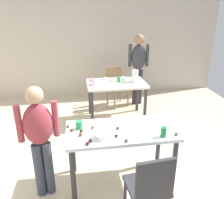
% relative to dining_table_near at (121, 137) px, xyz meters
% --- Properties ---
extents(ground_plane, '(6.40, 6.40, 0.00)m').
position_rel_dining_table_near_xyz_m(ground_plane, '(-0.14, 0.12, -0.65)').
color(ground_plane, beige).
extents(wall_back, '(6.40, 0.10, 2.60)m').
position_rel_dining_table_near_xyz_m(wall_back, '(-0.14, 3.32, 0.65)').
color(wall_back, '#BCB2A3').
rests_on(wall_back, ground_plane).
extents(dining_table_near, '(1.32, 0.67, 0.75)m').
position_rel_dining_table_near_xyz_m(dining_table_near, '(0.00, 0.00, 0.00)').
color(dining_table_near, silver).
rests_on(dining_table_near, ground_plane).
extents(dining_table_far, '(1.13, 0.70, 0.75)m').
position_rel_dining_table_near_xyz_m(dining_table_far, '(0.26, 1.81, -0.01)').
color(dining_table_far, silver).
rests_on(dining_table_far, ground_plane).
extents(chair_near_table, '(0.44, 0.44, 0.87)m').
position_rel_dining_table_near_xyz_m(chair_near_table, '(0.15, -0.71, -0.15)').
color(chair_near_table, '#2D2D33').
rests_on(chair_near_table, ground_plane).
extents(chair_far_table, '(0.51, 0.51, 0.87)m').
position_rel_dining_table_near_xyz_m(chair_far_table, '(0.38, 2.52, -0.15)').
color(chair_far_table, olive).
rests_on(chair_far_table, ground_plane).
extents(person_girl_near, '(0.45, 0.26, 1.38)m').
position_rel_dining_table_near_xyz_m(person_girl_near, '(-0.94, -0.09, 0.17)').
color(person_girl_near, '#383D4C').
rests_on(person_girl_near, ground_plane).
extents(person_adult_far, '(0.46, 0.24, 1.58)m').
position_rel_dining_table_near_xyz_m(person_adult_far, '(0.87, 2.49, 0.31)').
color(person_adult_far, '#28282D').
rests_on(person_adult_far, ground_plane).
extents(mixing_bowl, '(0.17, 0.17, 0.06)m').
position_rel_dining_table_near_xyz_m(mixing_bowl, '(-0.25, -0.16, 0.14)').
color(mixing_bowl, white).
rests_on(mixing_bowl, dining_table_near).
extents(soda_can, '(0.07, 0.07, 0.12)m').
position_rel_dining_table_near_xyz_m(soda_can, '(0.44, -0.24, 0.17)').
color(soda_can, '#198438').
rests_on(soda_can, dining_table_near).
extents(fork_near, '(0.17, 0.02, 0.01)m').
position_rel_dining_table_near_xyz_m(fork_near, '(0.23, -0.12, 0.11)').
color(fork_near, silver).
rests_on(fork_near, dining_table_near).
extents(cup_near_0, '(0.08, 0.08, 0.10)m').
position_rel_dining_table_near_xyz_m(cup_near_0, '(-0.50, 0.10, 0.15)').
color(cup_near_0, green).
rests_on(cup_near_0, dining_table_near).
extents(cake_ball_0, '(0.04, 0.04, 0.04)m').
position_rel_dining_table_near_xyz_m(cake_ball_0, '(-0.48, 0.01, 0.12)').
color(cake_ball_0, '#3D2319').
rests_on(cake_ball_0, dining_table_near).
extents(cake_ball_1, '(0.04, 0.04, 0.04)m').
position_rel_dining_table_near_xyz_m(cake_ball_1, '(-0.09, -0.17, 0.12)').
color(cake_ball_1, '#3D2319').
rests_on(cake_ball_1, dining_table_near).
extents(cake_ball_2, '(0.04, 0.04, 0.04)m').
position_rel_dining_table_near_xyz_m(cake_ball_2, '(-0.59, 0.04, 0.12)').
color(cake_ball_2, brown).
rests_on(cake_ball_2, dining_table_near).
extents(cake_ball_3, '(0.04, 0.04, 0.04)m').
position_rel_dining_table_near_xyz_m(cake_ball_3, '(-0.04, 0.01, 0.12)').
color(cake_ball_3, brown).
rests_on(cake_ball_3, dining_table_near).
extents(cake_ball_4, '(0.04, 0.04, 0.04)m').
position_rel_dining_table_near_xyz_m(cake_ball_4, '(0.60, -0.24, 0.13)').
color(cake_ball_4, brown).
rests_on(cake_ball_4, dining_table_near).
extents(cake_ball_5, '(0.04, 0.04, 0.04)m').
position_rel_dining_table_near_xyz_m(cake_ball_5, '(-0.63, 0.15, 0.12)').
color(cake_ball_5, brown).
rests_on(cake_ball_5, dining_table_near).
extents(cake_ball_6, '(0.04, 0.04, 0.04)m').
position_rel_dining_table_near_xyz_m(cake_ball_6, '(-0.39, -0.23, 0.13)').
color(cake_ball_6, '#3D2319').
rests_on(cake_ball_6, dining_table_near).
extents(cake_ball_7, '(0.04, 0.04, 0.04)m').
position_rel_dining_table_near_xyz_m(cake_ball_7, '(-0.42, -0.28, 0.13)').
color(cake_ball_7, '#3D2319').
rests_on(cake_ball_7, dining_table_near).
extents(cake_ball_8, '(0.04, 0.04, 0.04)m').
position_rel_dining_table_near_xyz_m(cake_ball_8, '(-0.34, 0.07, 0.12)').
color(cake_ball_8, brown).
rests_on(cake_ball_8, dining_table_near).
extents(cake_ball_9, '(0.04, 0.04, 0.04)m').
position_rel_dining_table_near_xyz_m(cake_ball_9, '(0.00, -0.29, 0.13)').
color(cake_ball_9, brown).
rests_on(cake_ball_9, dining_table_near).
extents(cake_ball_10, '(0.04, 0.04, 0.04)m').
position_rel_dining_table_near_xyz_m(cake_ball_10, '(-0.49, -0.08, 0.12)').
color(cake_ball_10, brown).
rests_on(cake_ball_10, dining_table_near).
extents(pitcher_far, '(0.13, 0.13, 0.23)m').
position_rel_dining_table_near_xyz_m(pitcher_far, '(0.63, 1.82, 0.22)').
color(pitcher_far, white).
rests_on(pitcher_far, dining_table_far).
extents(cup_far_0, '(0.07, 0.07, 0.10)m').
position_rel_dining_table_near_xyz_m(cup_far_0, '(0.40, 1.84, 0.15)').
color(cup_far_0, white).
rests_on(cup_far_0, dining_table_far).
extents(cup_far_1, '(0.07, 0.07, 0.09)m').
position_rel_dining_table_near_xyz_m(cup_far_1, '(0.32, 1.88, 0.15)').
color(cup_far_1, green).
rests_on(cup_far_1, dining_table_far).
extents(donut_far_0, '(0.14, 0.14, 0.04)m').
position_rel_dining_table_near_xyz_m(donut_far_0, '(-0.18, 2.01, 0.13)').
color(donut_far_0, pink).
rests_on(donut_far_0, dining_table_far).
extents(donut_far_1, '(0.11, 0.11, 0.03)m').
position_rel_dining_table_near_xyz_m(donut_far_1, '(0.22, 1.99, 0.12)').
color(donut_far_1, white).
rests_on(donut_far_1, dining_table_far).
extents(donut_far_2, '(0.14, 0.14, 0.04)m').
position_rel_dining_table_near_xyz_m(donut_far_2, '(-0.20, 1.74, 0.13)').
color(donut_far_2, pink).
rests_on(donut_far_2, dining_table_far).
extents(donut_far_3, '(0.13, 0.13, 0.04)m').
position_rel_dining_table_near_xyz_m(donut_far_3, '(0.39, 2.01, 0.12)').
color(donut_far_3, white).
rests_on(donut_far_3, dining_table_far).
extents(donut_far_4, '(0.13, 0.13, 0.04)m').
position_rel_dining_table_near_xyz_m(donut_far_4, '(0.09, 2.05, 0.12)').
color(donut_far_4, white).
rests_on(donut_far_4, dining_table_far).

